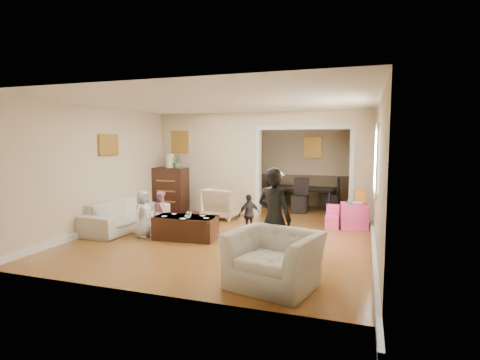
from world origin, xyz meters
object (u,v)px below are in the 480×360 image
(armchair_front, at_px, (274,259))
(cyan_cup, at_px, (350,202))
(armchair_back, at_px, (222,203))
(play_table, at_px, (354,216))
(table_lamp, at_px, (170,161))
(sofa, at_px, (127,215))
(dining_table, at_px, (304,198))
(dresser, at_px, (171,190))
(child_kneel_b, at_px, (162,212))
(adult_person, at_px, (274,219))
(child_toddler, at_px, (249,214))
(child_kneel_a, at_px, (143,214))
(coffee_cup, at_px, (189,215))
(coffee_table, at_px, (186,228))

(armchair_front, height_order, cyan_cup, armchair_front)
(armchair_back, relative_size, play_table, 1.48)
(table_lamp, bearing_deg, armchair_front, -47.55)
(sofa, distance_m, dining_table, 4.86)
(dresser, bearing_deg, play_table, -5.00)
(armchair_front, bearing_deg, dining_table, 109.23)
(dresser, bearing_deg, sofa, -88.91)
(armchair_back, height_order, dresser, dresser)
(dining_table, distance_m, child_kneel_b, 4.39)
(armchair_front, distance_m, play_table, 3.83)
(dresser, relative_size, play_table, 2.12)
(adult_person, relative_size, child_kneel_b, 1.76)
(child_toddler, bearing_deg, dining_table, -145.35)
(dresser, distance_m, child_kneel_a, 2.62)
(sofa, bearing_deg, child_toddler, -77.80)
(sofa, distance_m, table_lamp, 2.25)
(coffee_cup, xyz_separation_m, play_table, (2.95, 1.99, -0.22))
(dining_table, bearing_deg, armchair_back, -126.97)
(sofa, relative_size, table_lamp, 5.83)
(armchair_front, distance_m, adult_person, 0.77)
(armchair_front, bearing_deg, table_lamp, 146.57)
(dining_table, distance_m, child_toddler, 3.31)
(dresser, bearing_deg, child_kneel_a, -72.89)
(dresser, distance_m, table_lamp, 0.77)
(child_kneel_a, bearing_deg, coffee_table, -74.92)
(play_table, height_order, adult_person, adult_person)
(armchair_back, bearing_deg, dining_table, -128.27)
(table_lamp, distance_m, cyan_cup, 4.66)
(play_table, relative_size, dining_table, 0.33)
(coffee_table, bearing_deg, child_toddler, 35.54)
(armchair_back, xyz_separation_m, dining_table, (1.70, 1.94, -0.08))
(armchair_front, bearing_deg, sofa, 164.23)
(coffee_cup, distance_m, cyan_cup, 3.45)
(armchair_front, xyz_separation_m, adult_person, (-0.15, 0.64, 0.40))
(dining_table, bearing_deg, child_toddler, -96.08)
(child_kneel_a, bearing_deg, child_kneel_b, -13.37)
(play_table, relative_size, child_kneel_b, 0.65)
(sofa, height_order, child_toddler, child_toddler)
(sofa, relative_size, dining_table, 1.25)
(armchair_front, bearing_deg, coffee_table, 154.58)
(dresser, distance_m, play_table, 4.70)
(adult_person, bearing_deg, child_kneel_b, -8.24)
(dresser, bearing_deg, adult_person, -43.93)
(coffee_table, xyz_separation_m, child_kneel_a, (-0.85, -0.15, 0.24))
(coffee_cup, bearing_deg, child_kneel_a, -173.99)
(child_toddler, bearing_deg, play_table, 165.84)
(cyan_cup, height_order, adult_person, adult_person)
(armchair_back, distance_m, adult_person, 3.84)
(table_lamp, xyz_separation_m, child_kneel_a, (0.77, -2.50, -0.90))
(table_lamp, distance_m, coffee_table, 3.08)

